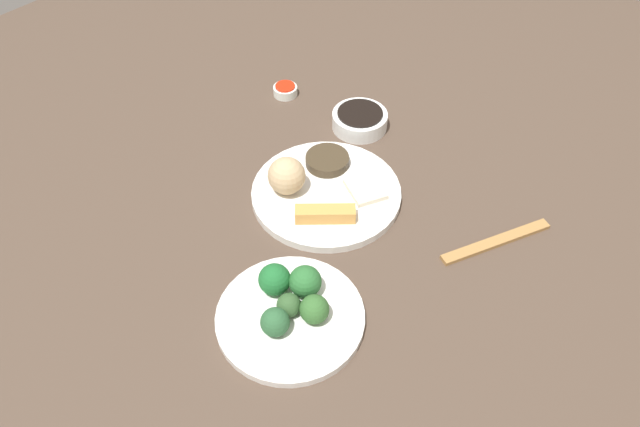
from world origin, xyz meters
The scene contains 17 objects.
tabletop centered at (0.00, 0.00, 0.01)m, with size 2.20×2.20×0.02m, color #4D3D31.
main_plate centered at (0.02, 0.02, 0.03)m, with size 0.28×0.28×0.02m, color white.
rice_scoop centered at (0.08, 0.07, 0.07)m, with size 0.07×0.07×0.07m, color tan.
spring_roll centered at (-0.03, 0.08, 0.05)m, with size 0.11×0.03×0.03m, color gold.
crab_rangoon_wonton centered at (-0.04, -0.03, 0.04)m, with size 0.07×0.06×0.01m, color beige.
stir_fry_heap centered at (0.07, -0.04, 0.05)m, with size 0.08×0.08×0.02m, color #3F3322.
broccoli_plate centered at (-0.12, 0.26, 0.03)m, with size 0.23×0.23×0.01m, color white.
broccoli_floret_0 centered at (-0.11, 0.26, 0.05)m, with size 0.04×0.04×0.04m, color #32572D.
broccoli_floret_1 centered at (-0.12, 0.30, 0.06)m, with size 0.05×0.05×0.05m, color #2D5E36.
broccoli_floret_2 centered at (-0.15, 0.24, 0.06)m, with size 0.05×0.05×0.05m, color #35672E.
broccoli_floret_3 centered at (-0.10, 0.22, 0.06)m, with size 0.05×0.05×0.05m, color #2B6B32.
broccoli_floret_4 centered at (-0.07, 0.24, 0.06)m, with size 0.05×0.05×0.05m, color #1E682F.
soy_sauce_bowl centered at (0.10, -0.18, 0.04)m, with size 0.12×0.12×0.03m, color white.
soy_sauce_bowl_liquid centered at (0.10, -0.18, 0.06)m, with size 0.09×0.09×0.00m, color black.
sauce_ramekin_sweet_and_sour centered at (0.30, -0.16, 0.03)m, with size 0.05×0.05×0.02m, color white.
sauce_ramekin_sweet_and_sour_liquid centered at (0.30, -0.16, 0.04)m, with size 0.04×0.04×0.00m, color red.
chopsticks_pair centered at (-0.28, -0.09, 0.02)m, with size 0.22×0.02×0.01m, color #AB7B43.
Camera 1 is at (-0.51, 0.64, 0.84)m, focal length 34.48 mm.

